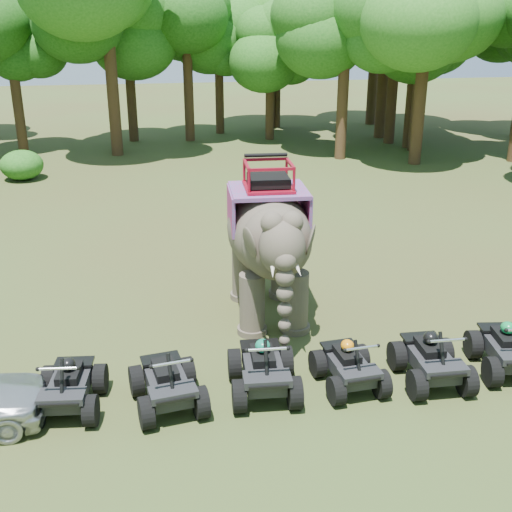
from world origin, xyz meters
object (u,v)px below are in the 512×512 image
object	(u,v)px
atv_4	(432,353)
atv_3	(349,360)
atv_1	(167,376)
atv_2	(264,363)
atv_5	(509,343)
atv_0	(68,380)
elephant	(268,240)

from	to	relation	value
atv_4	atv_3	bearing A→B (deg)	177.48
atv_1	atv_2	size ratio (longest dim) A/B	0.96
atv_1	atv_5	size ratio (longest dim) A/B	0.99
atv_0	atv_4	xyz separation A→B (m)	(7.27, -0.21, 0.03)
atv_0	atv_3	world-z (taller)	atv_0
atv_1	atv_5	bearing A→B (deg)	-8.40
atv_4	atv_5	distance (m)	1.78
atv_2	atv_3	xyz separation A→B (m)	(1.76, -0.06, -0.07)
atv_1	atv_4	bearing A→B (deg)	-9.65
elephant	atv_5	world-z (taller)	elephant
elephant	atv_0	bearing A→B (deg)	-140.25
atv_2	atv_3	size ratio (longest dim) A/B	1.12
atv_3	atv_5	distance (m)	3.50
atv_0	elephant	bearing A→B (deg)	43.11
atv_0	atv_2	size ratio (longest dim) A/B	0.93
atv_1	atv_4	xyz separation A→B (m)	(5.39, -0.01, 0.01)
atv_0	atv_2	distance (m)	3.79
atv_1	atv_2	distance (m)	1.92
atv_3	atv_4	size ratio (longest dim) A/B	0.92
atv_3	atv_4	xyz separation A→B (m)	(1.72, -0.11, 0.05)
atv_2	atv_5	xyz separation A→B (m)	(5.26, -0.02, -0.02)
elephant	atv_2	world-z (taller)	elephant
atv_0	atv_1	xyz separation A→B (m)	(1.87, -0.20, 0.02)
atv_0	atv_2	bearing A→B (deg)	5.02
atv_1	atv_5	distance (m)	7.17
atv_4	atv_0	bearing A→B (deg)	179.33
atv_2	atv_5	distance (m)	5.26
atv_2	atv_4	xyz separation A→B (m)	(3.48, -0.17, -0.02)
atv_1	atv_2	bearing A→B (deg)	-4.93
elephant	atv_5	distance (m)	5.88
elephant	atv_2	size ratio (longest dim) A/B	2.58
elephant	atv_1	size ratio (longest dim) A/B	2.69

